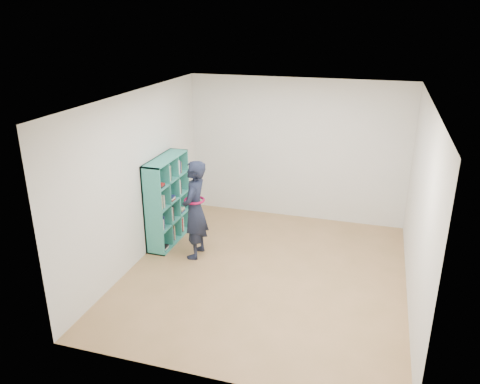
% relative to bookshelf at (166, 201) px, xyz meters
% --- Properties ---
extents(floor, '(4.50, 4.50, 0.00)m').
position_rel_bookshelf_xyz_m(floor, '(1.86, -0.60, -0.72)').
color(floor, olive).
rests_on(floor, ground).
extents(ceiling, '(4.50, 4.50, 0.00)m').
position_rel_bookshelf_xyz_m(ceiling, '(1.86, -0.60, 1.88)').
color(ceiling, white).
rests_on(ceiling, wall_back).
extents(wall_left, '(0.02, 4.50, 2.60)m').
position_rel_bookshelf_xyz_m(wall_left, '(-0.14, -0.60, 0.58)').
color(wall_left, silver).
rests_on(wall_left, floor).
extents(wall_right, '(0.02, 4.50, 2.60)m').
position_rel_bookshelf_xyz_m(wall_right, '(3.86, -0.60, 0.58)').
color(wall_right, silver).
rests_on(wall_right, floor).
extents(wall_back, '(4.00, 0.02, 2.60)m').
position_rel_bookshelf_xyz_m(wall_back, '(1.86, 1.65, 0.58)').
color(wall_back, silver).
rests_on(wall_back, floor).
extents(wall_front, '(4.00, 0.02, 2.60)m').
position_rel_bookshelf_xyz_m(wall_front, '(1.86, -2.85, 0.58)').
color(wall_front, silver).
rests_on(wall_front, floor).
extents(bookshelf, '(0.32, 1.10, 1.47)m').
position_rel_bookshelf_xyz_m(bookshelf, '(0.00, 0.00, 0.00)').
color(bookshelf, teal).
rests_on(bookshelf, floor).
extents(person, '(0.40, 0.59, 1.57)m').
position_rel_bookshelf_xyz_m(person, '(0.66, -0.36, 0.07)').
color(person, black).
rests_on(person, floor).
extents(smartphone, '(0.03, 0.10, 0.13)m').
position_rel_bookshelf_xyz_m(smartphone, '(0.51, -0.29, 0.17)').
color(smartphone, silver).
rests_on(smartphone, person).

